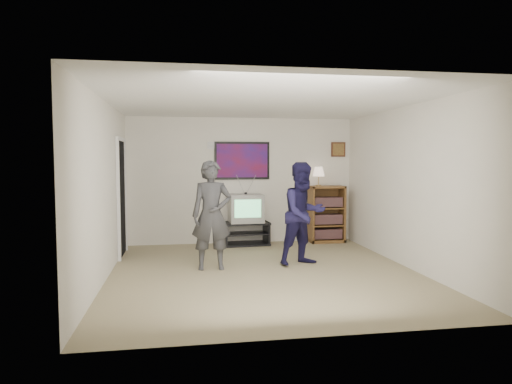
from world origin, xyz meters
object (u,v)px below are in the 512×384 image
object	(u,v)px
media_stand	(246,233)
person_short	(304,214)
crt_television	(246,208)
person_tall	(212,215)
bookshelf	(326,214)

from	to	relation	value
media_stand	person_short	distance (m)	2.02
crt_television	person_tall	bearing A→B (deg)	-114.34
person_short	person_tall	bearing A→B (deg)	162.28
bookshelf	person_short	size ratio (longest dim) A/B	0.70
person_short	crt_television	bearing A→B (deg)	90.30
crt_television	person_short	bearing A→B (deg)	-71.16
media_stand	person_short	size ratio (longest dim) A/B	0.57
bookshelf	person_short	world-z (taller)	person_short
media_stand	person_tall	size ratio (longest dim) A/B	0.56
crt_television	bookshelf	world-z (taller)	bookshelf
crt_television	person_tall	distance (m)	2.03
media_stand	bookshelf	distance (m)	1.70
crt_television	bookshelf	size ratio (longest dim) A/B	0.57
bookshelf	person_tall	size ratio (longest dim) A/B	0.69
media_stand	person_tall	distance (m)	2.12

